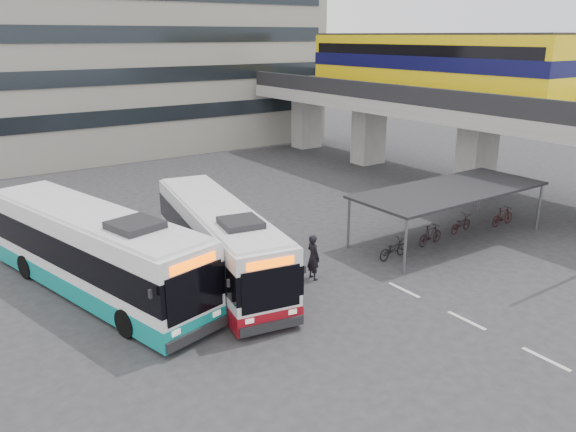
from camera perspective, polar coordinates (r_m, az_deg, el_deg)
ground at (r=21.09m, az=6.92°, el=-9.15°), size 120.00×120.00×0.00m
viaduct at (r=39.88m, az=13.88°, el=12.64°), size 8.00×32.00×9.68m
bike_shelter at (r=28.19m, az=15.96°, el=0.91°), size 10.00×4.00×2.54m
road_markings at (r=20.98m, az=17.68°, el=-10.07°), size 0.15×7.60×0.01m
bus_main at (r=23.17m, az=-7.03°, el=-2.53°), size 4.29×11.25×3.25m
bus_teal at (r=22.69m, az=-19.14°, el=-3.51°), size 5.45×12.27×3.55m
pedestrian at (r=22.87m, az=2.59°, el=-4.19°), size 0.47×0.71×1.91m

